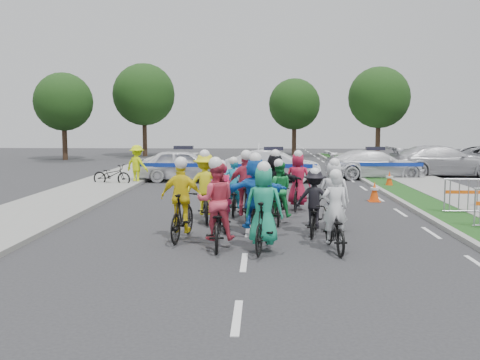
{
  "coord_description": "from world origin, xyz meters",
  "views": [
    {
      "loc": [
        0.34,
        -10.36,
        2.79
      ],
      "look_at": [
        -0.28,
        4.99,
        1.1
      ],
      "focal_mm": 40.0,
      "sensor_mm": 36.0,
      "label": 1
    }
  ],
  "objects_px": {
    "rider_8": "(278,199)",
    "rider_12": "(234,195)",
    "rider_3": "(182,208)",
    "civilian_sedan": "(443,161)",
    "tree_3": "(144,95)",
    "tree_4": "(294,104)",
    "rider_2": "(216,214)",
    "marshal_hiviz": "(137,164)",
    "rider_9": "(246,194)",
    "rider_1": "(264,217)",
    "rider_5": "(255,200)",
    "rider_10": "(205,193)",
    "police_car_0": "(184,165)",
    "cone_0": "(374,192)",
    "tree_1": "(379,98)",
    "police_car_1": "(273,166)",
    "rider_6": "(221,206)",
    "cone_1": "(389,180)",
    "rider_0": "(334,224)",
    "rider_13": "(298,187)",
    "police_car_2": "(375,164)",
    "parked_bike": "(112,175)",
    "rider_4": "(314,208)",
    "rider_7": "(333,202)",
    "barrier_2": "(477,197)",
    "rider_11": "(275,188)",
    "tree_0": "(63,102)"
  },
  "relations": [
    {
      "from": "rider_8",
      "to": "rider_12",
      "type": "height_order",
      "value": "rider_8"
    },
    {
      "from": "rider_3",
      "to": "civilian_sedan",
      "type": "bearing_deg",
      "value": -119.09
    },
    {
      "from": "tree_3",
      "to": "tree_4",
      "type": "bearing_deg",
      "value": 9.46
    },
    {
      "from": "rider_2",
      "to": "rider_3",
      "type": "distance_m",
      "value": 1.11
    },
    {
      "from": "marshal_hiviz",
      "to": "rider_9",
      "type": "bearing_deg",
      "value": 146.62
    },
    {
      "from": "rider_2",
      "to": "tree_3",
      "type": "xyz_separation_m",
      "value": [
        -8.33,
        30.7,
        4.14
      ]
    },
    {
      "from": "rider_1",
      "to": "rider_5",
      "type": "distance_m",
      "value": 1.75
    },
    {
      "from": "rider_10",
      "to": "tree_3",
      "type": "bearing_deg",
      "value": -81.9
    },
    {
      "from": "rider_12",
      "to": "police_car_0",
      "type": "height_order",
      "value": "rider_12"
    },
    {
      "from": "cone_0",
      "to": "tree_1",
      "type": "distance_m",
      "value": 22.62
    },
    {
      "from": "police_car_1",
      "to": "marshal_hiviz",
      "type": "height_order",
      "value": "marshal_hiviz"
    },
    {
      "from": "rider_6",
      "to": "civilian_sedan",
      "type": "height_order",
      "value": "rider_6"
    },
    {
      "from": "cone_1",
      "to": "tree_3",
      "type": "xyz_separation_m",
      "value": [
        -14.74,
        19.7,
        4.55
      ]
    },
    {
      "from": "rider_0",
      "to": "rider_6",
      "type": "xyz_separation_m",
      "value": [
        -2.61,
        2.19,
        0.01
      ]
    },
    {
      "from": "rider_13",
      "to": "cone_1",
      "type": "height_order",
      "value": "rider_13"
    },
    {
      "from": "cone_1",
      "to": "tree_4",
      "type": "distance_m",
      "value": 22.21
    },
    {
      "from": "rider_13",
      "to": "marshal_hiviz",
      "type": "relative_size",
      "value": 1.1
    },
    {
      "from": "rider_13",
      "to": "police_car_2",
      "type": "relative_size",
      "value": 0.4
    },
    {
      "from": "rider_6",
      "to": "parked_bike",
      "type": "distance_m",
      "value": 10.87
    },
    {
      "from": "rider_5",
      "to": "rider_9",
      "type": "xyz_separation_m",
      "value": [
        -0.28,
        1.7,
        -0.08
      ]
    },
    {
      "from": "tree_4",
      "to": "tree_3",
      "type": "bearing_deg",
      "value": -170.54
    },
    {
      "from": "police_car_1",
      "to": "tree_3",
      "type": "bearing_deg",
      "value": 35.91
    },
    {
      "from": "rider_4",
      "to": "tree_4",
      "type": "distance_m",
      "value": 31.52
    },
    {
      "from": "rider_7",
      "to": "barrier_2",
      "type": "bearing_deg",
      "value": -146.54
    },
    {
      "from": "cone_0",
      "to": "tree_3",
      "type": "bearing_deg",
      "value": 119.23
    },
    {
      "from": "rider_6",
      "to": "tree_1",
      "type": "bearing_deg",
      "value": -121.9
    },
    {
      "from": "rider_2",
      "to": "rider_5",
      "type": "xyz_separation_m",
      "value": [
        0.86,
        1.38,
        0.1
      ]
    },
    {
      "from": "rider_9",
      "to": "rider_13",
      "type": "height_order",
      "value": "rider_9"
    },
    {
      "from": "rider_11",
      "to": "rider_9",
      "type": "bearing_deg",
      "value": 61.07
    },
    {
      "from": "rider_10",
      "to": "tree_1",
      "type": "height_order",
      "value": "tree_1"
    },
    {
      "from": "rider_2",
      "to": "rider_6",
      "type": "relative_size",
      "value": 1.09
    },
    {
      "from": "rider_12",
      "to": "tree_1",
      "type": "height_order",
      "value": "tree_1"
    },
    {
      "from": "rider_1",
      "to": "rider_4",
      "type": "xyz_separation_m",
      "value": [
        1.25,
        1.76,
        -0.1
      ]
    },
    {
      "from": "rider_4",
      "to": "tree_1",
      "type": "height_order",
      "value": "tree_1"
    },
    {
      "from": "police_car_1",
      "to": "rider_6",
      "type": "bearing_deg",
      "value": 178.46
    },
    {
      "from": "civilian_sedan",
      "to": "cone_1",
      "type": "distance_m",
      "value": 6.12
    },
    {
      "from": "rider_13",
      "to": "police_car_1",
      "type": "relative_size",
      "value": 0.43
    },
    {
      "from": "rider_5",
      "to": "rider_7",
      "type": "relative_size",
      "value": 1.1
    },
    {
      "from": "rider_2",
      "to": "cone_0",
      "type": "relative_size",
      "value": 2.9
    },
    {
      "from": "tree_3",
      "to": "barrier_2",
      "type": "bearing_deg",
      "value": -59.37
    },
    {
      "from": "rider_3",
      "to": "tree_0",
      "type": "xyz_separation_m",
      "value": [
        -12.47,
        26.0,
        3.43
      ]
    },
    {
      "from": "rider_0",
      "to": "rider_6",
      "type": "relative_size",
      "value": 0.96
    },
    {
      "from": "tree_1",
      "to": "tree_4",
      "type": "relative_size",
      "value": 1.08
    },
    {
      "from": "rider_4",
      "to": "tree_0",
      "type": "bearing_deg",
      "value": -48.05
    },
    {
      "from": "rider_1",
      "to": "rider_12",
      "type": "bearing_deg",
      "value": -69.53
    },
    {
      "from": "rider_0",
      "to": "rider_11",
      "type": "height_order",
      "value": "rider_11"
    },
    {
      "from": "rider_4",
      "to": "police_car_0",
      "type": "bearing_deg",
      "value": -57.03
    },
    {
      "from": "rider_2",
      "to": "rider_4",
      "type": "distance_m",
      "value": 2.7
    },
    {
      "from": "marshal_hiviz",
      "to": "cone_0",
      "type": "height_order",
      "value": "marshal_hiviz"
    },
    {
      "from": "rider_7",
      "to": "tree_1",
      "type": "distance_m",
      "value": 27.75
    }
  ]
}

